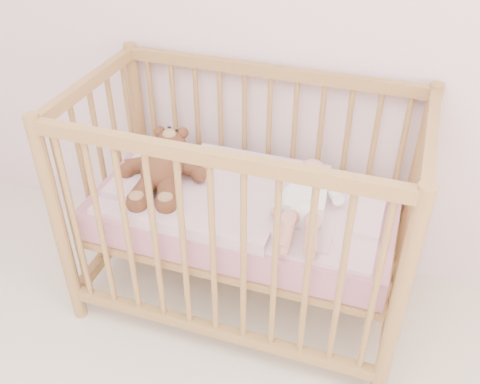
% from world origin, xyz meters
% --- Properties ---
extents(crib, '(1.36, 0.76, 1.00)m').
position_xyz_m(crib, '(-0.04, 1.60, 0.50)').
color(crib, '#B2894B').
rests_on(crib, floor).
extents(mattress, '(1.22, 0.62, 0.13)m').
position_xyz_m(mattress, '(-0.04, 1.60, 0.49)').
color(mattress, '#D18295').
rests_on(mattress, crib).
extents(blanket, '(1.10, 0.58, 0.06)m').
position_xyz_m(blanket, '(-0.04, 1.60, 0.56)').
color(blanket, pink).
rests_on(blanket, mattress).
extents(baby, '(0.32, 0.59, 0.14)m').
position_xyz_m(baby, '(0.22, 1.58, 0.64)').
color(baby, white).
rests_on(baby, blanket).
extents(teddy_bear, '(0.51, 0.63, 0.15)m').
position_xyz_m(teddy_bear, '(-0.38, 1.58, 0.65)').
color(teddy_bear, brown).
rests_on(teddy_bear, blanket).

